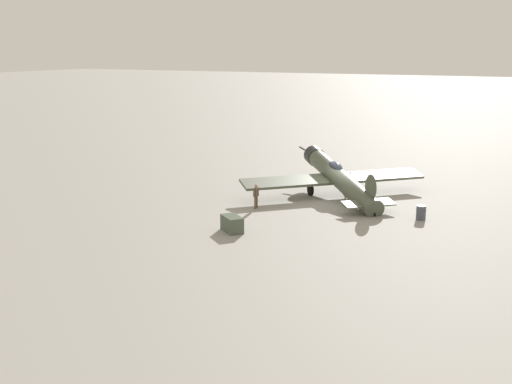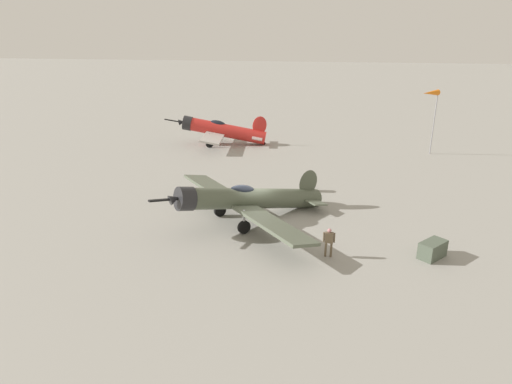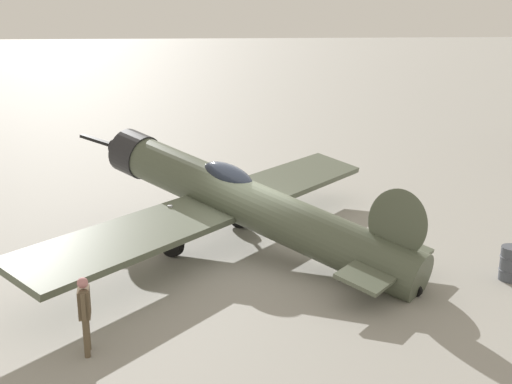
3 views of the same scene
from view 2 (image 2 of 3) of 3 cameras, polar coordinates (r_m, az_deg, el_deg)
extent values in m
plane|color=gray|center=(27.78, 0.00, -3.50)|extent=(400.00, 400.00, 0.00)
cylinder|color=#4C5442|center=(27.27, 0.00, -0.86)|extent=(7.98, 7.89, 3.12)
cylinder|color=#232326|center=(24.95, -9.30, -0.89)|extent=(1.79, 1.79, 1.53)
cone|color=#232326|center=(24.69, -10.70, -0.89)|extent=(0.87, 0.87, 0.67)
cube|color=black|center=(24.64, -11.03, -0.95)|extent=(1.73, 2.49, 0.64)
ellipsoid|color=black|center=(26.55, -1.81, 0.24)|extent=(1.81, 1.80, 0.99)
cube|color=#565E4C|center=(26.75, -2.16, -1.58)|extent=(10.73, 10.86, 0.51)
ellipsoid|color=#4C5442|center=(29.43, 6.89, 1.23)|extent=(1.37, 1.35, 1.99)
cube|color=#565E4C|center=(29.65, 6.51, -0.72)|extent=(3.17, 3.19, 0.30)
cylinder|color=#999BA0|center=(25.35, -1.59, -3.53)|extent=(0.14, 0.14, 1.08)
cylinder|color=black|center=(25.57, -1.58, -4.64)|extent=(0.71, 0.70, 0.80)
cylinder|color=#999BA0|center=(27.87, -4.78, -1.40)|extent=(0.14, 0.14, 1.08)
cylinder|color=black|center=(28.07, -4.75, -2.43)|extent=(0.71, 0.70, 0.80)
cylinder|color=black|center=(30.30, 7.65, -1.39)|extent=(0.27, 0.27, 0.28)
cylinder|color=red|center=(47.27, -3.98, 8.05)|extent=(8.88, 2.87, 2.97)
cylinder|color=#232326|center=(47.80, -8.98, 8.93)|extent=(1.40, 1.69, 1.66)
cone|color=#232326|center=(47.92, -9.75, 9.06)|extent=(0.75, 0.73, 0.72)
cube|color=black|center=(47.96, -9.93, 9.06)|extent=(3.29, 1.05, 0.72)
ellipsoid|color=black|center=(47.24, -5.06, 8.95)|extent=(1.90, 1.05, 0.98)
cube|color=#BCB7B2|center=(47.44, -5.23, 7.82)|extent=(3.65, 10.49, 0.53)
ellipsoid|color=red|center=(46.84, 0.47, 8.74)|extent=(1.83, 0.43, 2.22)
cube|color=#BCB7B2|center=(47.09, 0.22, 7.35)|extent=(1.66, 3.54, 0.30)
cylinder|color=#999BA0|center=(46.04, -6.15, 7.01)|extent=(0.14, 0.14, 1.14)
cylinder|color=black|center=(46.17, -6.12, 6.32)|extent=(0.82, 0.33, 0.80)
cylinder|color=#999BA0|center=(49.14, -5.56, 7.82)|extent=(0.14, 0.14, 1.14)
cylinder|color=black|center=(49.26, -5.54, 7.17)|extent=(0.82, 0.33, 0.80)
cylinder|color=black|center=(47.23, 1.10, 6.40)|extent=(0.29, 0.15, 0.28)
cylinder|color=brown|center=(23.28, 9.84, -7.50)|extent=(0.12, 0.12, 0.81)
cylinder|color=brown|center=(23.27, 9.13, -7.46)|extent=(0.12, 0.12, 0.81)
cube|color=brown|center=(22.97, 9.58, -5.94)|extent=(0.45, 0.24, 0.57)
sphere|color=#B97578|center=(22.80, 9.64, -5.01)|extent=(0.21, 0.21, 0.21)
cylinder|color=brown|center=(22.97, 10.26, -5.94)|extent=(0.09, 0.09, 0.54)
cylinder|color=brown|center=(22.96, 8.91, -5.86)|extent=(0.09, 0.09, 0.54)
cube|color=#4C5647|center=(24.66, 22.19, -7.01)|extent=(1.62, 1.73, 0.91)
cylinder|color=#474C56|center=(32.82, 7.19, 0.85)|extent=(0.58, 0.58, 0.88)
torus|color=#474C56|center=(32.76, 7.20, 1.14)|extent=(0.61, 0.61, 0.04)
torus|color=#474C56|center=(32.88, 7.18, 0.56)|extent=(0.61, 0.61, 0.04)
cylinder|color=gray|center=(46.22, 22.34, 8.40)|extent=(0.10, 0.10, 6.17)
cone|color=orange|center=(45.11, 21.99, 12.00)|extent=(1.84, 1.64, 0.56)
camera|label=1|loc=(51.87, 56.31, 10.44)|focal=44.22mm
camera|label=3|loc=(25.10, 37.81, 5.12)|focal=44.00mm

